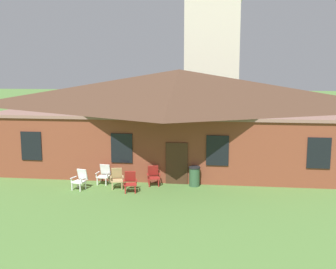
% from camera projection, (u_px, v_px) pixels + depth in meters
% --- Properties ---
extents(brick_building, '(19.98, 10.40, 5.67)m').
position_uv_depth(brick_building, '(179.00, 115.00, 25.41)').
color(brick_building, brown).
rests_on(brick_building, ground).
extents(dome_tower, '(5.18, 5.18, 17.88)m').
position_uv_depth(dome_tower, '(212.00, 42.00, 38.14)').
color(dome_tower, beige).
rests_on(dome_tower, ground).
extents(lawn_chair_by_porch, '(0.75, 0.80, 0.96)m').
position_uv_depth(lawn_chair_by_porch, '(80.00, 179.00, 19.93)').
color(lawn_chair_by_porch, white).
rests_on(lawn_chair_by_porch, ground).
extents(lawn_chair_near_door, '(0.68, 0.71, 0.96)m').
position_uv_depth(lawn_chair_near_door, '(104.00, 174.00, 20.89)').
color(lawn_chair_near_door, silver).
rests_on(lawn_chair_near_door, ground).
extents(lawn_chair_left_end, '(0.74, 0.79, 0.96)m').
position_uv_depth(lawn_chair_left_end, '(117.00, 178.00, 20.15)').
color(lawn_chair_left_end, tan).
rests_on(lawn_chair_left_end, ground).
extents(lawn_chair_middle, '(0.72, 0.76, 0.96)m').
position_uv_depth(lawn_chair_middle, '(130.00, 181.00, 19.53)').
color(lawn_chair_middle, maroon).
rests_on(lawn_chair_middle, ground).
extents(lawn_chair_right_end, '(0.73, 0.78, 0.96)m').
position_uv_depth(lawn_chair_right_end, '(153.00, 175.00, 20.62)').
color(lawn_chair_right_end, maroon).
rests_on(lawn_chair_right_end, ground).
extents(trash_bin, '(0.56, 0.56, 0.98)m').
position_uv_depth(trash_bin, '(194.00, 176.00, 20.45)').
color(trash_bin, '#335638').
rests_on(trash_bin, ground).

